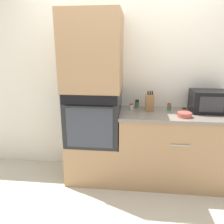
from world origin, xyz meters
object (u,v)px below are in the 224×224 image
at_px(bowl, 185,115).
at_px(condiment_jar_back, 131,107).
at_px(wall_oven, 94,116).
at_px(condiment_jar_far, 184,111).
at_px(microwave, 210,101).
at_px(condiment_jar_mid, 169,107).
at_px(knife_block, 150,102).
at_px(condiment_jar_near, 137,104).

bearing_deg(bowl, condiment_jar_back, 158.86).
bearing_deg(wall_oven, condiment_jar_far, -0.54).
distance_m(microwave, condiment_jar_mid, 0.48).
height_order(microwave, condiment_jar_far, microwave).
bearing_deg(wall_oven, condiment_jar_back, 10.85).
relative_size(bowl, condiment_jar_mid, 1.69).
distance_m(microwave, knife_block, 0.72).
distance_m(microwave, condiment_jar_far, 0.35).
bearing_deg(microwave, wall_oven, -175.99).
bearing_deg(wall_oven, condiment_jar_mid, 8.20).
xyz_separation_m(condiment_jar_mid, condiment_jar_back, (-0.47, -0.05, -0.00)).
bearing_deg(condiment_jar_back, condiment_jar_mid, 5.56).
height_order(wall_oven, microwave, microwave).
xyz_separation_m(bowl, condiment_jar_back, (-0.61, 0.23, 0.02)).
bearing_deg(condiment_jar_near, wall_oven, -160.11).
distance_m(knife_block, condiment_jar_mid, 0.26).
height_order(knife_block, condiment_jar_back, knife_block).
distance_m(wall_oven, condiment_jar_back, 0.49).
xyz_separation_m(microwave, condiment_jar_far, (-0.32, -0.11, -0.10)).
distance_m(condiment_jar_far, condiment_jar_back, 0.63).
distance_m(wall_oven, knife_block, 0.72).
xyz_separation_m(knife_block, condiment_jar_near, (-0.16, 0.10, -0.05)).
bearing_deg(condiment_jar_near, bowl, -32.28).
relative_size(knife_block, condiment_jar_back, 2.86).
height_order(wall_oven, bowl, wall_oven).
height_order(wall_oven, condiment_jar_mid, wall_oven).
relative_size(condiment_jar_far, condiment_jar_back, 0.87).
bearing_deg(condiment_jar_mid, bowl, -64.58).
bearing_deg(microwave, bowl, -143.92).
distance_m(condiment_jar_near, condiment_jar_back, 0.13).
height_order(wall_oven, condiment_jar_far, wall_oven).
height_order(microwave, knife_block, microwave).
height_order(wall_oven, knife_block, wall_oven).
height_order(condiment_jar_mid, condiment_jar_far, condiment_jar_mid).
bearing_deg(wall_oven, bowl, -7.74).
bearing_deg(bowl, knife_block, 147.89).
distance_m(condiment_jar_near, condiment_jar_mid, 0.41).
bearing_deg(condiment_jar_mid, wall_oven, -171.80).
bearing_deg(knife_block, condiment_jar_mid, 9.58).
bearing_deg(condiment_jar_far, knife_block, 165.46).
height_order(knife_block, bowl, knife_block).
bearing_deg(condiment_jar_mid, microwave, -4.46).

